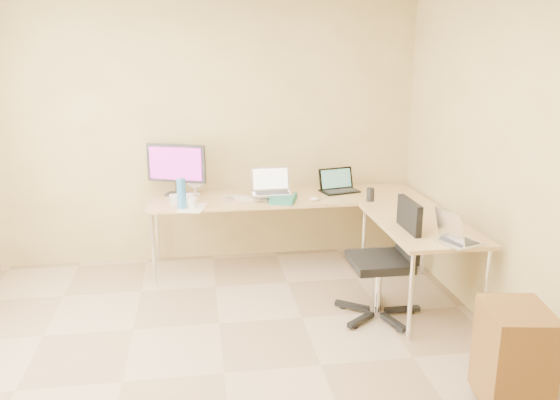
{
  "coord_description": "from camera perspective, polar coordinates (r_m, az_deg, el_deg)",
  "views": [
    {
      "loc": [
        -0.13,
        -3.41,
        2.15
      ],
      "look_at": [
        0.55,
        1.1,
        0.9
      ],
      "focal_mm": 36.33,
      "sensor_mm": 36.0,
      "label": 1
    }
  ],
  "objects": [
    {
      "name": "floor",
      "position": [
        4.03,
        -5.65,
        -16.97
      ],
      "size": [
        4.5,
        4.5,
        0.0
      ],
      "primitive_type": "plane",
      "color": "tan",
      "rests_on": "ground"
    },
    {
      "name": "wall_back",
      "position": [
        5.73,
        -7.23,
        6.67
      ],
      "size": [
        4.5,
        0.0,
        4.5
      ],
      "primitive_type": "plane",
      "rotation": [
        1.57,
        0.0,
        0.0
      ],
      "color": "#DAC584",
      "rests_on": "ground"
    },
    {
      "name": "wall_right",
      "position": [
        4.16,
        24.07,
        2.19
      ],
      "size": [
        0.0,
        4.5,
        4.5
      ],
      "primitive_type": "plane",
      "rotation": [
        1.57,
        0.0,
        -1.57
      ],
      "color": "#DAC584",
      "rests_on": "ground"
    },
    {
      "name": "desk_main",
      "position": [
        5.62,
        0.63,
        -3.19
      ],
      "size": [
        2.65,
        0.7,
        0.73
      ],
      "primitive_type": "cube",
      "color": "tan",
      "rests_on": "ground"
    },
    {
      "name": "desk_return",
      "position": [
        4.97,
        13.75,
        -6.19
      ],
      "size": [
        0.7,
        1.3,
        0.73
      ],
      "primitive_type": "cube",
      "color": "tan",
      "rests_on": "ground"
    },
    {
      "name": "monitor",
      "position": [
        5.59,
        -10.38,
        3.02
      ],
      "size": [
        0.62,
        0.4,
        0.51
      ],
      "primitive_type": "cube",
      "rotation": [
        0.0,
        0.0,
        -0.38
      ],
      "color": "#252525",
      "rests_on": "desk_main"
    },
    {
      "name": "book_stack",
      "position": [
        5.33,
        0.32,
        0.15
      ],
      "size": [
        0.31,
        0.36,
        0.05
      ],
      "primitive_type": "cube",
      "rotation": [
        0.0,
        0.0,
        -0.32
      ],
      "color": "#23705B",
      "rests_on": "desk_main"
    },
    {
      "name": "laptop_center",
      "position": [
        5.36,
        -0.82,
        1.88
      ],
      "size": [
        0.38,
        0.3,
        0.24
      ],
      "primitive_type": "cube",
      "rotation": [
        0.0,
        0.0,
        0.02
      ],
      "color": "silver",
      "rests_on": "desk_main"
    },
    {
      "name": "laptop_black",
      "position": [
        5.68,
        6.05,
        1.95
      ],
      "size": [
        0.42,
        0.35,
        0.23
      ],
      "primitive_type": "cube",
      "rotation": [
        0.0,
        0.0,
        0.23
      ],
      "color": "black",
      "rests_on": "desk_main"
    },
    {
      "name": "keyboard",
      "position": [
        5.41,
        -3.51,
        0.2
      ],
      "size": [
        0.45,
        0.22,
        0.02
      ],
      "primitive_type": "cube",
      "rotation": [
        0.0,
        0.0,
        -0.24
      ],
      "color": "silver",
      "rests_on": "desk_main"
    },
    {
      "name": "mouse",
      "position": [
        5.35,
        3.48,
        0.08
      ],
      "size": [
        0.1,
        0.07,
        0.03
      ],
      "primitive_type": "ellipsoid",
      "rotation": [
        0.0,
        0.0,
        0.15
      ],
      "color": "white",
      "rests_on": "desk_main"
    },
    {
      "name": "mug",
      "position": [
        5.15,
        -8.83,
        -0.32
      ],
      "size": [
        0.13,
        0.13,
        0.1
      ],
      "primitive_type": "imported",
      "rotation": [
        0.0,
        0.0,
        -0.41
      ],
      "color": "white",
      "rests_on": "desk_main"
    },
    {
      "name": "cd_stack",
      "position": [
        5.38,
        -5.24,
        0.1
      ],
      "size": [
        0.14,
        0.14,
        0.03
      ],
      "primitive_type": "cylinder",
      "rotation": [
        0.0,
        0.0,
        -0.25
      ],
      "color": "silver",
      "rests_on": "desk_main"
    },
    {
      "name": "water_bottle",
      "position": [
        5.13,
        -9.89,
        0.65
      ],
      "size": [
        0.1,
        0.1,
        0.28
      ],
      "primitive_type": "cylinder",
      "rotation": [
        0.0,
        0.0,
        0.27
      ],
      "color": "#3376BA",
      "rests_on": "desk_main"
    },
    {
      "name": "papers",
      "position": [
        5.16,
        -8.89,
        -0.8
      ],
      "size": [
        0.29,
        0.36,
        0.01
      ],
      "primitive_type": "cube",
      "rotation": [
        0.0,
        0.0,
        -0.24
      ],
      "color": "silver",
      "rests_on": "desk_main"
    },
    {
      "name": "white_box",
      "position": [
        5.34,
        -9.9,
        0.09
      ],
      "size": [
        0.22,
        0.17,
        0.07
      ],
      "primitive_type": "cube",
      "rotation": [
        0.0,
        0.0,
        0.13
      ],
      "color": "white",
      "rests_on": "desk_main"
    },
    {
      "name": "desk_fan",
      "position": [
        5.61,
        -8.53,
        1.77
      ],
      "size": [
        0.24,
        0.24,
        0.24
      ],
      "primitive_type": "cylinder",
      "rotation": [
        0.0,
        0.0,
        -0.36
      ],
      "color": "beige",
      "rests_on": "desk_main"
    },
    {
      "name": "black_cup",
      "position": [
        5.39,
        9.08,
        0.54
      ],
      "size": [
        0.07,
        0.07,
        0.12
      ],
      "primitive_type": "cylinder",
      "rotation": [
        0.0,
        0.0,
        -0.01
      ],
      "color": "black",
      "rests_on": "desk_main"
    },
    {
      "name": "laptop_return",
      "position": [
        4.39,
        17.7,
        -2.8
      ],
      "size": [
        0.4,
        0.35,
        0.22
      ],
      "primitive_type": "cube",
      "rotation": [
        0.0,
        0.0,
        1.9
      ],
      "color": "silver",
      "rests_on": "desk_return"
    },
    {
      "name": "office_chair",
      "position": [
        4.62,
        10.0,
        -5.84
      ],
      "size": [
        0.59,
        0.59,
        0.99
      ],
      "primitive_type": "cube",
      "rotation": [
        0.0,
        0.0,
        0.01
      ],
      "color": "black",
      "rests_on": "ground"
    },
    {
      "name": "cabinet",
      "position": [
        3.77,
        22.44,
        -14.33
      ],
      "size": [
        0.43,
        0.5,
        0.62
      ],
      "primitive_type": "cube",
      "rotation": [
        0.0,
        0.0,
        -0.17
      ],
      "color": "olive",
      "rests_on": "ground"
    }
  ]
}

